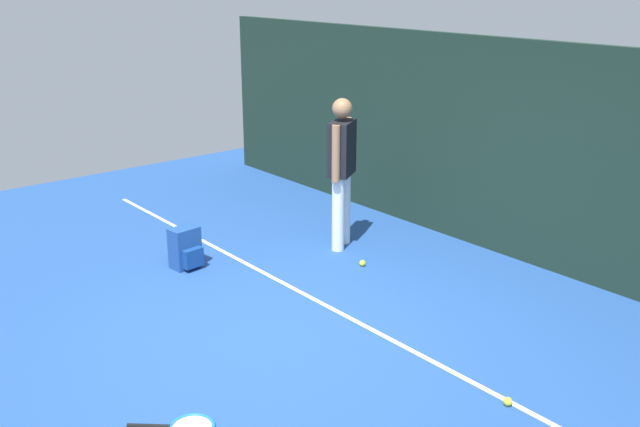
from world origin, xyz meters
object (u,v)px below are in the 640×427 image
Objects in this scene: tennis_player at (342,164)px; tennis_ball_near_player at (508,402)px; tennis_racket at (187,427)px; tennis_ball_by_fence at (362,263)px; backpack at (186,249)px.

tennis_player reaches higher than tennis_ball_near_player.
tennis_ball_near_player reaches higher than tennis_racket.
backpack is at bearing -128.91° from tennis_ball_by_fence.
tennis_player is 1.13m from tennis_ball_by_fence.
tennis_ball_by_fence is (-2.58, 0.97, 0.00)m from tennis_ball_near_player.
tennis_player is at bearing 74.60° from tennis_racket.
tennis_player is 3.79m from tennis_racket.
tennis_racket is 2.29m from tennis_ball_near_player.
tennis_racket is 1.30× the size of backpack.
tennis_ball_near_player is 1.00× the size of tennis_ball_by_fence.
backpack is 1.88m from tennis_ball_by_fence.
tennis_racket is (1.94, -3.11, -0.95)m from tennis_player.
backpack reaches higher than tennis_ball_near_player.
tennis_racket is 2.91m from backpack.
tennis_player is 1.92m from backpack.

